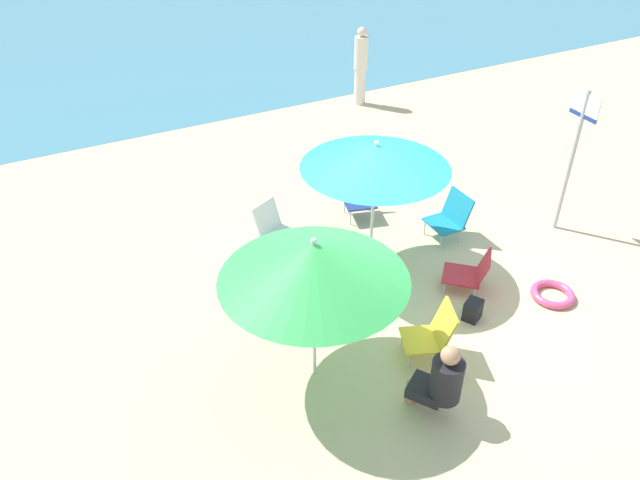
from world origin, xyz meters
The scene contains 14 objects.
ground_plane centered at (0.00, 0.00, 0.00)m, with size 40.00×40.00×0.00m, color beige.
sea_water centered at (0.00, 14.33, 0.00)m, with size 40.00×16.00×0.01m, color teal.
umbrella_teal centered at (0.02, 0.67, 1.66)m, with size 1.88×1.88×1.87m.
umbrella_green centered at (-1.57, -0.73, 1.52)m, with size 1.91×1.91×1.79m.
beach_chair_a centered at (-0.29, -1.12, 0.35)m, with size 0.66×0.62×0.68m.
beach_chair_b centered at (1.41, 0.71, 0.36)m, with size 0.53×0.53×0.69m.
beach_chair_c centered at (0.87, -0.38, 0.27)m, with size 0.72×0.71×0.56m.
beach_chair_d centered at (0.57, 1.91, 0.36)m, with size 0.59×0.65×0.67m.
beach_chair_e centered at (-0.95, 1.62, 0.37)m, with size 0.67×0.73×0.70m.
person_a centered at (-0.72, -1.80, 0.46)m, with size 0.49×0.55×0.92m.
person_b centered at (2.97, 5.78, 0.83)m, with size 0.29×0.29×1.63m.
warning_sign centered at (2.99, 0.16, 1.38)m, with size 0.07×0.48×2.14m.
swim_ring centered at (1.71, -1.03, 0.05)m, with size 0.56×0.56×0.10m, color #E54C7F.
beach_bag centered at (0.54, -0.85, 0.13)m, with size 0.22×0.18×0.26m, color black.
Camera 1 is at (-3.76, -4.91, 4.99)m, focal length 34.09 mm.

